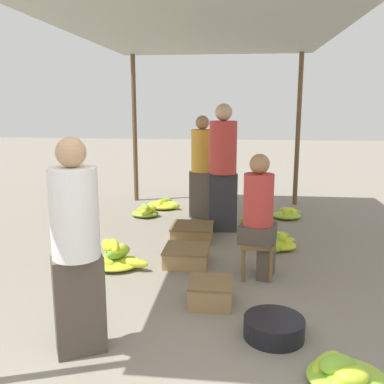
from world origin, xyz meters
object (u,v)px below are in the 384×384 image
basin_black (274,328)px  banana_pile_left_0 (115,258)px  banana_pile_right_3 (288,214)px  vendor_foreground (76,245)px  crate_near (187,256)px  stool (257,248)px  shopper_walking_far (223,166)px  crate_far (192,232)px  banana_pile_right_2 (342,375)px  crate_mid (211,293)px  shopper_walking_mid (202,166)px  vendor_seated (260,215)px  banana_pile_left_1 (146,211)px  banana_pile_right_0 (254,221)px  banana_pile_left_2 (163,205)px  banana_pile_right_1 (281,242)px

basin_black → banana_pile_left_0: size_ratio=0.67×
banana_pile_right_3 → vendor_foreground: bearing=-115.4°
crate_near → basin_black: bearing=-59.5°
vendor_foreground → stool: 2.06m
crate_near → shopper_walking_far: shopper_walking_far is taller
crate_far → shopper_walking_far: (0.37, 0.46, 0.82)m
banana_pile_right_2 → crate_mid: crate_mid is taller
banana_pile_right_2 → shopper_walking_far: shopper_walking_far is taller
banana_pile_right_3 → shopper_walking_mid: shopper_walking_mid is taller
crate_near → shopper_walking_mid: bearing=90.2°
crate_far → stool: bearing=-55.8°
banana_pile_right_3 → crate_mid: 3.26m
basin_black → crate_near: 1.69m
banana_pile_right_3 → crate_mid: size_ratio=1.22×
vendor_seated → banana_pile_right_2: (0.47, -1.70, -0.59)m
banana_pile_left_0 → crate_mid: size_ratio=1.79×
vendor_foreground → stool: bearing=49.3°
banana_pile_left_1 → banana_pile_right_0: size_ratio=0.73×
banana_pile_right_0 → stool: bearing=-91.1°
vendor_foreground → crate_far: bearing=79.4°
banana_pile_left_2 → crate_far: (0.69, -1.66, 0.04)m
vendor_seated → banana_pile_left_0: (-1.55, 0.09, -0.55)m
banana_pile_right_3 → shopper_walking_mid: 1.56m
stool → basin_black: 1.19m
banana_pile_left_1 → banana_pile_right_2: 4.49m
banana_pile_right_1 → crate_mid: size_ratio=1.48×
shopper_walking_mid → shopper_walking_far: bearing=-62.0°
crate_near → shopper_walking_far: bearing=75.9°
basin_black → shopper_walking_far: (-0.52, 2.80, 0.84)m
stool → crate_near: (-0.76, 0.29, -0.21)m
vendor_seated → stool: bearing=-165.5°
crate_near → crate_far: 0.88m
banana_pile_right_1 → vendor_foreground: bearing=-123.8°
banana_pile_right_3 → crate_far: size_ratio=0.88×
stool → crate_far: stool is taller
banana_pile_left_2 → shopper_walking_far: size_ratio=0.34×
banana_pile_left_1 → vendor_foreground: bearing=-84.6°
banana_pile_right_2 → shopper_walking_mid: bearing=107.5°
stool → shopper_walking_mid: 2.46m
vendor_seated → crate_mid: size_ratio=3.31×
vendor_seated → crate_mid: (-0.44, -0.67, -0.55)m
vendor_foreground → shopper_walking_mid: size_ratio=0.97×
basin_black → banana_pile_right_2: (0.39, -0.53, -0.01)m
vendor_seated → banana_pile_left_2: (-1.51, 2.83, -0.60)m
crate_near → shopper_walking_far: (0.34, 1.34, 0.82)m
banana_pile_right_2 → shopper_walking_far: (-0.91, 3.33, 0.85)m
banana_pile_left_2 → crate_far: size_ratio=1.13×
crate_far → shopper_walking_mid: bearing=88.5°
vendor_foreground → crate_far: size_ratio=2.88×
shopper_walking_mid → banana_pile_right_0: bearing=-25.1°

